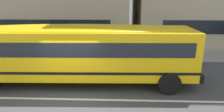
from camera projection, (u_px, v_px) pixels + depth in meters
ground_plane at (70, 99)px, 9.00m from camera, size 400.00×400.00×0.00m
sidewalk_far at (91, 55)px, 15.71m from camera, size 120.00×3.00×0.01m
lane_centreline at (70, 99)px, 9.00m from camera, size 110.00×0.16×0.01m
school_bus at (73, 49)px, 10.27m from camera, size 13.42×3.19×2.99m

